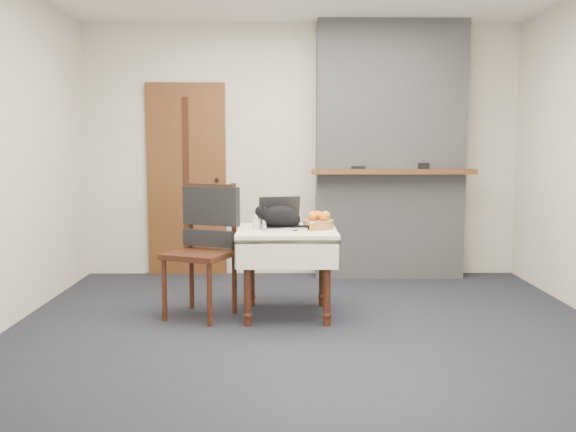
# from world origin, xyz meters

# --- Properties ---
(ground) EXTENTS (4.50, 4.50, 0.00)m
(ground) POSITION_xyz_m (0.00, 0.00, 0.00)
(ground) COLOR black
(ground) RESTS_ON ground
(room_shell) EXTENTS (4.52, 4.01, 2.61)m
(room_shell) POSITION_xyz_m (0.00, 0.46, 1.76)
(room_shell) COLOR beige
(room_shell) RESTS_ON ground
(door) EXTENTS (0.82, 0.10, 2.00)m
(door) POSITION_xyz_m (-1.20, 1.97, 1.00)
(door) COLOR brown
(door) RESTS_ON ground
(chimney) EXTENTS (1.62, 0.48, 2.60)m
(chimney) POSITION_xyz_m (0.90, 1.85, 1.30)
(chimney) COLOR gray
(chimney) RESTS_ON ground
(side_table) EXTENTS (0.78, 0.78, 0.70)m
(side_table) POSITION_xyz_m (-0.16, 0.31, 0.59)
(side_table) COLOR #3B1B10
(side_table) RESTS_ON ground
(laptop) EXTENTS (0.39, 0.36, 0.25)m
(laptop) POSITION_xyz_m (-0.20, 0.36, 0.76)
(laptop) COLOR #B7B7BC
(laptop) RESTS_ON side_table
(cat) EXTENTS (0.44, 0.20, 0.21)m
(cat) POSITION_xyz_m (-0.21, 0.32, 0.79)
(cat) COLOR black
(cat) RESTS_ON side_table
(cream_jar) EXTENTS (0.07, 0.07, 0.08)m
(cream_jar) POSITION_xyz_m (-0.40, 0.33, 0.74)
(cream_jar) COLOR white
(cream_jar) RESTS_ON side_table
(pill_bottle) EXTENTS (0.04, 0.04, 0.07)m
(pill_bottle) POSITION_xyz_m (0.03, 0.18, 0.74)
(pill_bottle) COLOR #AE6F15
(pill_bottle) RESTS_ON side_table
(fruit_basket) EXTENTS (0.24, 0.24, 0.14)m
(fruit_basket) POSITION_xyz_m (0.09, 0.35, 0.76)
(fruit_basket) COLOR #A76F43
(fruit_basket) RESTS_ON side_table
(desk_clutter) EXTENTS (0.13, 0.10, 0.01)m
(desk_clutter) POSITION_xyz_m (-0.02, 0.33, 0.70)
(desk_clutter) COLOR black
(desk_clutter) RESTS_ON side_table
(chair) EXTENTS (0.62, 0.62, 1.06)m
(chair) POSITION_xyz_m (-0.81, 0.37, 0.68)
(chair) COLOR #3B1B10
(chair) RESTS_ON ground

